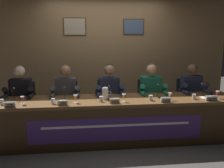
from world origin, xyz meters
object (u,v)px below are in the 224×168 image
(microphone_far_left, at_px, (13,97))
(panelist_right, at_px, (152,92))
(conference_table, at_px, (113,113))
(juice_glass_center, at_px, (124,96))
(microphone_center, at_px, (110,95))
(juice_glass_left, at_px, (75,97))
(nameplate_far_left, at_px, (10,104))
(water_cup_right, at_px, (151,98))
(document_stack_far_right, at_px, (207,98))
(panelist_far_right, at_px, (193,91))
(water_cup_far_left, at_px, (2,102))
(nameplate_center, at_px, (115,101))
(panelist_center, at_px, (110,93))
(nameplate_far_right, at_px, (212,98))
(water_cup_center, at_px, (101,99))
(panelist_left, at_px, (66,94))
(nameplate_left, at_px, (63,103))
(nameplate_right, at_px, (166,100))
(chair_far_right, at_px, (187,103))
(water_pitcher_central, at_px, (105,93))
(juice_glass_far_left, at_px, (22,99))
(chair_center, at_px, (109,105))
(chair_far_left, at_px, (24,108))
(water_cup_far_right, at_px, (194,97))
(microphone_right, at_px, (159,93))
(microphone_far_right, at_px, (204,92))
(juice_glass_far_right, at_px, (218,93))
(panelist_far_left, at_px, (20,96))
(chair_left, at_px, (67,106))
(juice_glass_right, at_px, (170,95))
(water_cup_left, at_px, (53,101))
(chair_right, at_px, (149,104))
(microphone_left, at_px, (65,96))

(microphone_far_left, height_order, panelist_right, panelist_right)
(conference_table, bearing_deg, juice_glass_center, -26.21)
(microphone_center, bearing_deg, juice_glass_left, -164.79)
(nameplate_far_left, height_order, water_cup_right, water_cup_right)
(conference_table, height_order, document_stack_far_right, document_stack_far_right)
(microphone_far_left, relative_size, panelist_far_right, 0.17)
(water_cup_far_left, relative_size, nameplate_center, 0.56)
(panelist_center, bearing_deg, nameplate_far_right, -22.99)
(water_cup_center, distance_m, microphone_center, 0.20)
(panelist_left, bearing_deg, nameplate_left, -90.03)
(nameplate_right, height_order, chair_far_right, chair_far_right)
(panelist_left, bearing_deg, water_pitcher_central, -29.87)
(juice_glass_far_left, height_order, water_cup_far_left, juice_glass_far_left)
(panelist_right, bearing_deg, panelist_left, 180.00)
(nameplate_left, distance_m, chair_center, 1.21)
(water_cup_far_left, xyz_separation_m, nameplate_right, (2.51, -0.14, 0.00))
(water_pitcher_central, bearing_deg, panelist_left, 150.13)
(chair_far_left, distance_m, nameplate_center, 1.82)
(conference_table, xyz_separation_m, water_cup_far_right, (1.34, -0.05, 0.25))
(panelist_far_right, bearing_deg, panelist_left, 180.00)
(panelist_left, xyz_separation_m, microphone_right, (1.58, -0.38, 0.07))
(microphone_far_right, bearing_deg, juice_glass_far_right, -43.47)
(panelist_far_left, distance_m, chair_left, 0.85)
(panelist_center, bearing_deg, juice_glass_right, -32.29)
(panelist_far_left, distance_m, water_cup_far_left, 0.56)
(nameplate_far_left, relative_size, microphone_right, 0.72)
(nameplate_left, distance_m, water_pitcher_central, 0.73)
(panelist_far_left, height_order, water_cup_center, panelist_far_left)
(panelist_far_left, xyz_separation_m, microphone_center, (1.52, -0.40, 0.07))
(microphone_far_left, bearing_deg, nameplate_left, -19.36)
(chair_far_left, bearing_deg, juice_glass_far_left, -77.26)
(microphone_far_left, bearing_deg, juice_glass_left, -9.04)
(water_cup_far_left, distance_m, nameplate_far_right, 3.27)
(chair_far_left, relative_size, panelist_far_right, 0.74)
(juice_glass_right, xyz_separation_m, document_stack_far_right, (0.68, 0.08, -0.08))
(nameplate_right, xyz_separation_m, panelist_far_right, (0.75, 0.68, -0.03))
(chair_center, xyz_separation_m, chair_far_right, (1.56, 0.00, 0.00))
(chair_left, bearing_deg, nameplate_far_left, -130.83)
(chair_left, bearing_deg, water_cup_left, -100.72)
(nameplate_far_right, bearing_deg, microphone_far_right, 87.90)
(juice_glass_far_right, relative_size, document_stack_far_right, 0.58)
(microphone_center, height_order, water_pitcher_central, microphone_center)
(document_stack_far_right, bearing_deg, juice_glass_far_right, -10.92)
(juice_glass_center, bearing_deg, document_stack_far_right, 2.88)
(nameplate_center, relative_size, juice_glass_right, 1.22)
(water_cup_center, distance_m, chair_right, 1.26)
(chair_far_left, bearing_deg, chair_right, 0.00)
(microphone_left, bearing_deg, panelist_right, 15.46)
(chair_center, relative_size, document_stack_far_right, 4.26)
(juice_glass_far_left, distance_m, juice_glass_far_right, 3.15)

